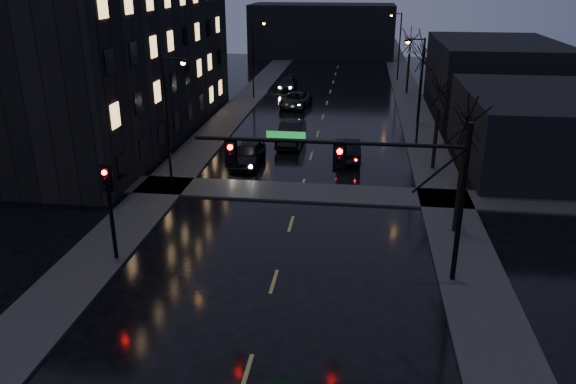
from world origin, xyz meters
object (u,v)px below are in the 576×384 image
(oncoming_car_d, at_px, (287,84))
(lead_car, at_px, (348,149))
(oncoming_car_c, at_px, (296,100))
(oncoming_car_a, at_px, (248,154))
(oncoming_car_b, at_px, (291,134))

(oncoming_car_d, height_order, lead_car, lead_car)
(oncoming_car_c, xyz_separation_m, lead_car, (5.60, -16.33, 0.04))
(oncoming_car_a, distance_m, oncoming_car_d, 27.21)
(oncoming_car_c, xyz_separation_m, oncoming_car_d, (-1.96, 8.80, -0.04))
(oncoming_car_c, relative_size, oncoming_car_d, 1.10)
(oncoming_car_c, distance_m, lead_car, 17.26)
(oncoming_car_c, bearing_deg, oncoming_car_b, -77.68)
(oncoming_car_b, relative_size, oncoming_car_c, 0.99)
(oncoming_car_d, bearing_deg, lead_car, -73.81)
(oncoming_car_c, bearing_deg, oncoming_car_d, 109.75)
(oncoming_car_b, distance_m, lead_car, 5.54)
(oncoming_car_a, height_order, oncoming_car_d, oncoming_car_a)
(oncoming_car_a, height_order, oncoming_car_c, oncoming_car_a)
(oncoming_car_c, height_order, oncoming_car_d, oncoming_car_c)
(oncoming_car_a, distance_m, oncoming_car_b, 5.87)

